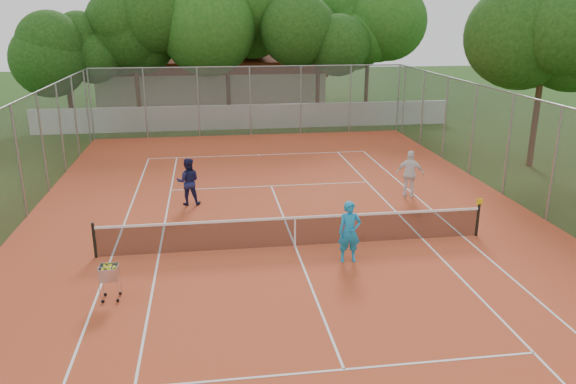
{
  "coord_description": "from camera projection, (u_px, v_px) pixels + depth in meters",
  "views": [
    {
      "loc": [
        -2.5,
        -15.82,
        6.85
      ],
      "look_at": [
        0.0,
        1.5,
        1.3
      ],
      "focal_mm": 35.0,
      "sensor_mm": 36.0,
      "label": 1
    }
  ],
  "objects": [
    {
      "name": "player_far_right",
      "position": [
        410.0,
        174.0,
        21.77
      ],
      "size": [
        1.17,
        0.8,
        1.84
      ],
      "primitive_type": "imported",
      "rotation": [
        0.0,
        0.0,
        2.78
      ],
      "color": "white",
      "rests_on": "court_pad"
    },
    {
      "name": "clubhouse",
      "position": [
        212.0,
        77.0,
        43.76
      ],
      "size": [
        16.4,
        9.0,
        4.4
      ],
      "primitive_type": "cube",
      "color": "beige",
      "rests_on": "ground"
    },
    {
      "name": "tennis_net",
      "position": [
        295.0,
        231.0,
        17.19
      ],
      "size": [
        11.88,
        0.1,
        0.98
      ],
      "primitive_type": "cube",
      "color": "black",
      "rests_on": "court_pad"
    },
    {
      "name": "boundary_wall",
      "position": [
        248.0,
        117.0,
        35.04
      ],
      "size": [
        26.0,
        0.3,
        1.5
      ],
      "primitive_type": "cube",
      "color": "silver",
      "rests_on": "ground"
    },
    {
      "name": "court_lines",
      "position": [
        295.0,
        246.0,
        17.33
      ],
      "size": [
        10.98,
        23.78,
        0.01
      ],
      "primitive_type": "cube",
      "color": "white",
      "rests_on": "court_pad"
    },
    {
      "name": "player_far_left",
      "position": [
        188.0,
        182.0,
        20.88
      ],
      "size": [
        0.89,
        0.71,
        1.78
      ],
      "primitive_type": "imported",
      "rotation": [
        0.0,
        0.0,
        3.1
      ],
      "color": "#181C4A",
      "rests_on": "court_pad"
    },
    {
      "name": "tropical_trees",
      "position": [
        243.0,
        44.0,
        36.58
      ],
      "size": [
        29.0,
        19.0,
        10.0
      ],
      "primitive_type": "cube",
      "color": "#13370D",
      "rests_on": "ground"
    },
    {
      "name": "ball_hopper",
      "position": [
        110.0,
        281.0,
        13.94
      ],
      "size": [
        0.48,
        0.48,
        1.0
      ],
      "primitive_type": "cube",
      "rotation": [
        0.0,
        0.0,
        0.0
      ],
      "color": "#BABAC1",
      "rests_on": "court_pad"
    },
    {
      "name": "perimeter_fence",
      "position": [
        295.0,
        185.0,
        16.74
      ],
      "size": [
        18.0,
        34.0,
        4.0
      ],
      "primitive_type": "cube",
      "color": "slate",
      "rests_on": "ground"
    },
    {
      "name": "ground",
      "position": [
        295.0,
        247.0,
        17.34
      ],
      "size": [
        120.0,
        120.0,
        0.0
      ],
      "primitive_type": "plane",
      "color": "#1A390F",
      "rests_on": "ground"
    },
    {
      "name": "court_pad",
      "position": [
        295.0,
        246.0,
        17.34
      ],
      "size": [
        18.0,
        34.0,
        0.02
      ],
      "primitive_type": "cube",
      "color": "#BF4825",
      "rests_on": "ground"
    },
    {
      "name": "player_near",
      "position": [
        349.0,
        232.0,
        16.02
      ],
      "size": [
        0.68,
        0.46,
        1.8
      ],
      "primitive_type": "imported",
      "rotation": [
        0.0,
        0.0,
        -0.05
      ],
      "color": "#178CCA",
      "rests_on": "court_pad"
    }
  ]
}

